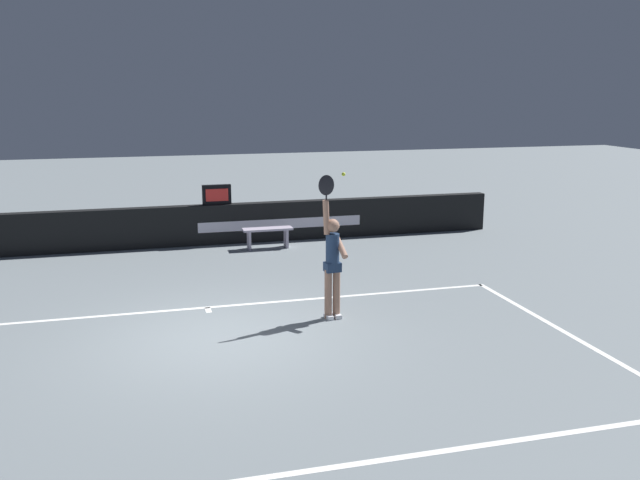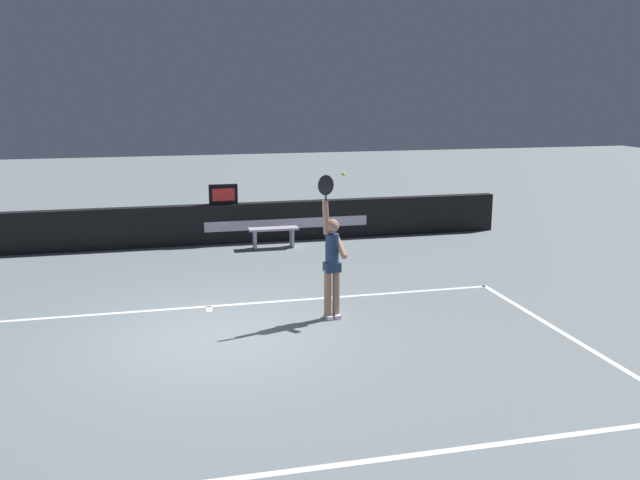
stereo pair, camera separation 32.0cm
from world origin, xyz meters
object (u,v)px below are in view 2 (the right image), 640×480
Objects in this scene: tennis_ball at (343,174)px; courtside_bench_near at (273,233)px; tennis_player at (332,260)px; speed_display at (223,194)px.

tennis_ball reaches higher than courtside_bench_near.
tennis_ball is at bearing 21.89° from tennis_player.
speed_display is at bearing 103.02° from tennis_ball.
courtside_bench_near is (-0.30, 5.33, -2.10)m from tennis_ball.
tennis_player is 38.67× the size of tennis_ball.
courtside_bench_near is (-0.09, 5.42, -0.66)m from tennis_player.
tennis_player is 1.45m from tennis_ball.
speed_display is 1.65m from courtside_bench_near.
courtside_bench_near is at bearing -36.15° from speed_display.
tennis_player is at bearing -89.06° from courtside_bench_near.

